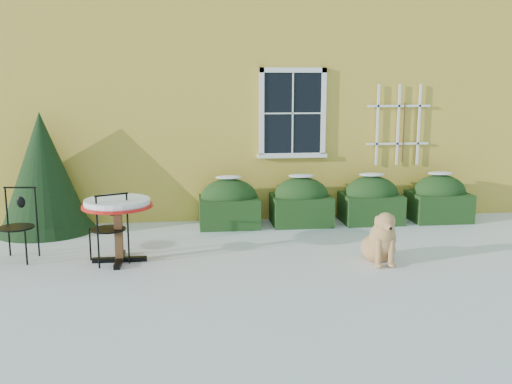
{
  "coord_description": "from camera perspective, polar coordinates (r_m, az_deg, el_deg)",
  "views": [
    {
      "loc": [
        -0.98,
        -7.33,
        2.47
      ],
      "look_at": [
        0.0,
        1.0,
        0.9
      ],
      "focal_mm": 40.0,
      "sensor_mm": 36.0,
      "label": 1
    }
  ],
  "objects": [
    {
      "name": "evergreen_shrub",
      "position": [
        10.38,
        -20.46,
        0.79
      ],
      "size": [
        1.69,
        1.69,
        2.04
      ],
      "rotation": [
        0.0,
        0.0,
        0.24
      ],
      "color": "black",
      "rests_on": "ground"
    },
    {
      "name": "hedge_row",
      "position": [
        10.44,
        8.03,
        -0.94
      ],
      "size": [
        4.95,
        0.8,
        0.91
      ],
      "color": "black",
      "rests_on": "ground"
    },
    {
      "name": "patio_chair_far",
      "position": [
        8.83,
        -22.76,
        -3.01
      ],
      "size": [
        0.52,
        0.51,
        1.04
      ],
      "rotation": [
        0.0,
        0.0,
        -0.14
      ],
      "color": "black",
      "rests_on": "ground"
    },
    {
      "name": "patio_chair_near",
      "position": [
        8.26,
        -14.46,
        -3.47
      ],
      "size": [
        0.6,
        0.6,
        1.02
      ],
      "rotation": [
        0.0,
        0.0,
        3.57
      ],
      "color": "black",
      "rests_on": "ground"
    },
    {
      "name": "ground",
      "position": [
        7.8,
        0.87,
        -7.86
      ],
      "size": [
        80.0,
        80.0,
        0.0
      ],
      "primitive_type": "plane",
      "color": "white",
      "rests_on": "ground"
    },
    {
      "name": "house",
      "position": [
        14.39,
        -2.88,
        13.55
      ],
      "size": [
        12.4,
        8.4,
        6.4
      ],
      "color": "yellow",
      "rests_on": "ground"
    },
    {
      "name": "dog",
      "position": [
        8.24,
        12.39,
        -4.82
      ],
      "size": [
        0.53,
        0.87,
        0.78
      ],
      "rotation": [
        0.0,
        0.0,
        -0.02
      ],
      "color": "tan",
      "rests_on": "ground"
    },
    {
      "name": "bistro_table",
      "position": [
        8.21,
        -13.68,
        -1.74
      ],
      "size": [
        0.98,
        0.98,
        0.91
      ],
      "rotation": [
        0.0,
        0.0,
        0.0
      ],
      "color": "black",
      "rests_on": "ground"
    }
  ]
}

